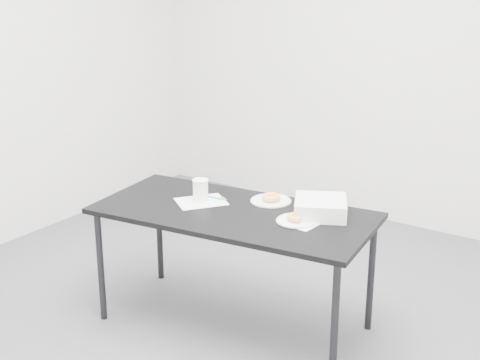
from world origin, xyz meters
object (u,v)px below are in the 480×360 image
Objects in this scene: pen at (217,198)px; coffee_cup at (200,190)px; plate_far at (271,201)px; bakery_box at (321,207)px; table at (234,220)px; donut_far at (271,197)px; plate_near at (296,221)px; scorecard at (201,202)px; donut_near at (297,217)px.

coffee_cup is (-0.06, -0.08, 0.06)m from pen.
plate_far is at bearing 19.99° from pen.
bakery_box is (0.61, 0.11, 0.04)m from pen.
donut_far is (0.09, 0.24, 0.08)m from table.
donut_far is at bearing 0.00° from plate_far.
plate_near is 0.61m from coffee_cup.
scorecard reaches higher than table.
coffee_cup is at bearing -177.31° from plate_near.
table is at bearing -109.70° from plate_far.
table is at bearing -171.86° from plate_near.
pen is 0.31m from donut_far.
donut_far reaches higher than scorecard.
pen is 0.55m from plate_near.
plate_near is (0.36, 0.05, 0.06)m from table.
table is 0.38m from donut_near.
plate_far is at bearing 145.35° from donut_near.
donut_far is 0.85× the size of coffee_cup.
table is 0.24m from scorecard.
table is 7.47× the size of plate_near.
coffee_cup is (-0.33, -0.22, 0.04)m from donut_far.
table is at bearing -171.86° from donut_near.
scorecard is 0.60m from plate_near.
plate_near is 0.79× the size of bakery_box.
donut_far reaches higher than plate_near.
plate_near reaches higher than plate_far.
table is 0.26m from plate_far.
bakery_box reaches higher than scorecard.
donut_far is 0.40× the size of bakery_box.
pen is at bearing -152.75° from plate_far.
bakery_box reaches higher than pen.
table is 0.22m from pen.
donut_far is at bearing 145.35° from donut_near.
donut_far is at bearing 146.64° from bakery_box.
pen is 0.62m from bakery_box.
coffee_cup reaches higher than scorecard.
scorecard is at bearing -127.03° from pen.
pen is 0.31m from plate_far.
plate_near is 1.66× the size of coffee_cup.
pen is at bearing 144.30° from table.
plate_far is at bearing 146.64° from bakery_box.
pen is 0.11m from coffee_cup.
pen is (-0.19, 0.10, 0.06)m from table.
pen is 0.55m from donut_near.
table is at bearing -5.44° from coffee_cup.
plate_far is at bearing 33.43° from coffee_cup.
donut_near and donut_far have the same top height.
coffee_cup is 0.69m from bakery_box.
plate_far is 0.02m from donut_far.
table is 0.37m from plate_near.
plate_near reaches higher than table.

